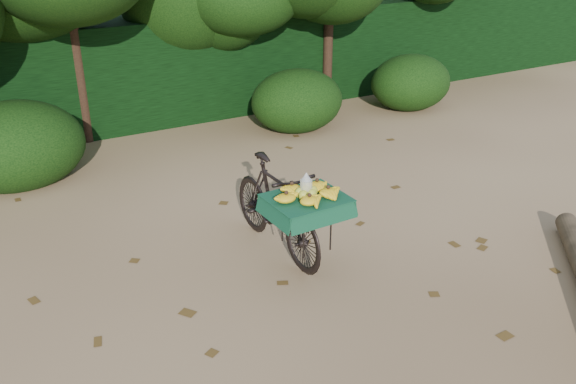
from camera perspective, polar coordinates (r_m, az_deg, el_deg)
ground at (r=6.65m, az=8.56°, el=-6.59°), size 80.00×80.00×0.00m
vendor_bicycle at (r=6.56m, az=-1.02°, el=-1.38°), size 0.77×1.81×1.06m
hedge_backdrop at (r=11.58m, az=-10.88°, el=11.64°), size 26.00×1.80×1.80m
tree_row at (r=10.44m, az=-13.31°, el=16.20°), size 14.50×2.00×4.00m
bush_clumps at (r=10.08m, az=-4.10°, el=7.44°), size 8.80×1.70×0.90m
leaf_litter at (r=7.10m, az=5.36°, el=-4.23°), size 7.00×7.30×0.01m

